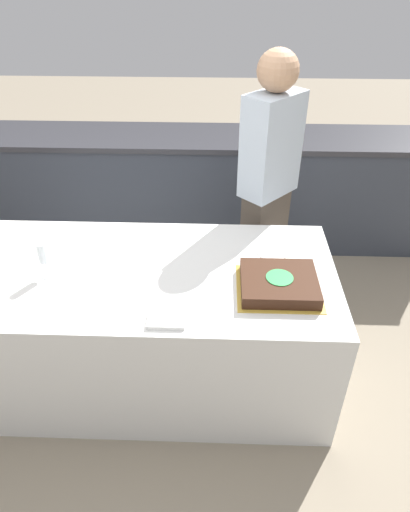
{
  "coord_description": "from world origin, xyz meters",
  "views": [
    {
      "loc": [
        0.43,
        -1.86,
        2.19
      ],
      "look_at": [
        0.36,
        0.0,
        0.87
      ],
      "focal_mm": 32.0,
      "sensor_mm": 36.0,
      "label": 1
    }
  ],
  "objects": [
    {
      "name": "person_cutting_cake",
      "position": [
        0.73,
        0.69,
        0.91
      ],
      "size": [
        0.39,
        0.39,
        1.72
      ],
      "rotation": [
        0.0,
        0.0,
        -2.33
      ],
      "color": "#4C4238",
      "rests_on": "ground_plane"
    },
    {
      "name": "wine_glass",
      "position": [
        -0.43,
        -0.06,
        0.9
      ],
      "size": [
        0.06,
        0.06,
        0.19
      ],
      "color": "white",
      "rests_on": "dining_table"
    },
    {
      "name": "utensil_pile",
      "position": [
        0.2,
        -0.38,
        0.78
      ],
      "size": [
        0.17,
        0.11,
        0.02
      ],
      "color": "white",
      "rests_on": "dining_table"
    },
    {
      "name": "side_plate_near_cake",
      "position": [
        0.73,
        0.2,
        0.78
      ],
      "size": [
        0.18,
        0.18,
        0.0
      ],
      "color": "white",
      "rests_on": "dining_table"
    },
    {
      "name": "ground_plane",
      "position": [
        0.0,
        0.0,
        0.0
      ],
      "size": [
        14.0,
        14.0,
        0.0
      ],
      "primitive_type": "plane",
      "color": "gray"
    },
    {
      "name": "back_counter",
      "position": [
        0.0,
        1.55,
        0.46
      ],
      "size": [
        4.4,
        0.58,
        0.92
      ],
      "color": "#333842",
      "rests_on": "ground_plane"
    },
    {
      "name": "cake",
      "position": [
        0.73,
        -0.12,
        0.81
      ],
      "size": [
        0.41,
        0.36,
        0.07
      ],
      "color": "gold",
      "rests_on": "dining_table"
    },
    {
      "name": "dining_table",
      "position": [
        0.0,
        0.0,
        0.39
      ],
      "size": [
        2.08,
        0.95,
        0.77
      ],
      "color": "silver",
      "rests_on": "ground_plane"
    }
  ]
}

